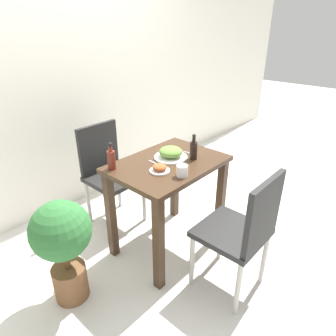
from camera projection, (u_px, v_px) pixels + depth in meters
ground_plane at (168, 244)px, 2.55m from camera, size 16.00×16.00×0.00m
wall_back at (69, 71)px, 2.71m from camera, size 8.00×0.05×2.60m
dining_table at (168, 181)px, 2.28m from camera, size 0.85×0.60×0.77m
chair_near at (243, 229)px, 1.90m from camera, size 0.42×0.42×0.91m
chair_far at (108, 169)px, 2.67m from camera, size 0.42×0.42×0.91m
food_plate at (171, 153)px, 2.26m from camera, size 0.25×0.25×0.09m
side_plate at (160, 169)px, 2.06m from camera, size 0.14×0.14×0.05m
drink_cup at (182, 171)px, 2.00m from camera, size 0.08×0.08×0.08m
sauce_bottle at (111, 159)px, 2.08m from camera, size 0.06×0.06×0.20m
condiment_bottle at (194, 149)px, 2.23m from camera, size 0.06×0.06×0.20m
fork_utensil at (156, 164)px, 2.17m from camera, size 0.03×0.17×0.00m
spoon_utensil at (184, 152)px, 2.38m from camera, size 0.03×0.18×0.00m
potted_plant_left at (63, 241)px, 1.87m from camera, size 0.38×0.38×0.75m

